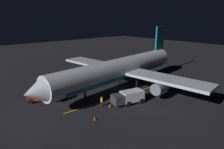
# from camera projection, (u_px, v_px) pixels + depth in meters

# --- Properties ---
(ground_plane) EXTENTS (180.00, 180.00, 0.20)m
(ground_plane) POSITION_uv_depth(u_px,v_px,m) (119.00, 89.00, 40.96)
(ground_plane) COLOR black
(apron_guide_stripe) EXTENTS (1.56, 20.06, 0.01)m
(apron_guide_stripe) POSITION_uv_depth(u_px,v_px,m) (114.00, 98.00, 36.26)
(apron_guide_stripe) COLOR gold
(apron_guide_stripe) RESTS_ON ground_plane
(airliner) EXTENTS (35.20, 40.63, 12.28)m
(airliner) POSITION_uv_depth(u_px,v_px,m) (121.00, 69.00, 40.22)
(airliner) COLOR silver
(airliner) RESTS_ON ground_plane
(baggage_truck) EXTENTS (5.04, 5.52, 2.28)m
(baggage_truck) POSITION_uv_depth(u_px,v_px,m) (43.00, 95.00, 34.63)
(baggage_truck) COLOR maroon
(baggage_truck) RESTS_ON ground_plane
(catering_truck) EXTENTS (3.40, 5.94, 2.17)m
(catering_truck) POSITION_uv_depth(u_px,v_px,m) (129.00, 97.00, 33.66)
(catering_truck) COLOR silver
(catering_truck) RESTS_ON ground_plane
(ground_crew_worker) EXTENTS (0.40, 0.40, 1.74)m
(ground_crew_worker) POSITION_uv_depth(u_px,v_px,m) (102.00, 102.00, 32.55)
(ground_crew_worker) COLOR black
(ground_crew_worker) RESTS_ON ground_plane
(traffic_cone_near_left) EXTENTS (0.50, 0.50, 0.55)m
(traffic_cone_near_left) POSITION_uv_depth(u_px,v_px,m) (55.00, 96.00, 36.53)
(traffic_cone_near_left) COLOR #EA590F
(traffic_cone_near_left) RESTS_ON ground_plane
(traffic_cone_near_right) EXTENTS (0.50, 0.50, 0.55)m
(traffic_cone_near_right) POSITION_uv_depth(u_px,v_px,m) (110.00, 106.00, 32.54)
(traffic_cone_near_right) COLOR #EA590F
(traffic_cone_near_right) RESTS_ON ground_plane
(traffic_cone_under_wing) EXTENTS (0.50, 0.50, 0.55)m
(traffic_cone_under_wing) POSITION_uv_depth(u_px,v_px,m) (87.00, 96.00, 36.50)
(traffic_cone_under_wing) COLOR #EA590F
(traffic_cone_under_wing) RESTS_ON ground_plane
(traffic_cone_far) EXTENTS (0.50, 0.50, 0.55)m
(traffic_cone_far) POSITION_uv_depth(u_px,v_px,m) (95.00, 119.00, 28.36)
(traffic_cone_far) COLOR #EA590F
(traffic_cone_far) RESTS_ON ground_plane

